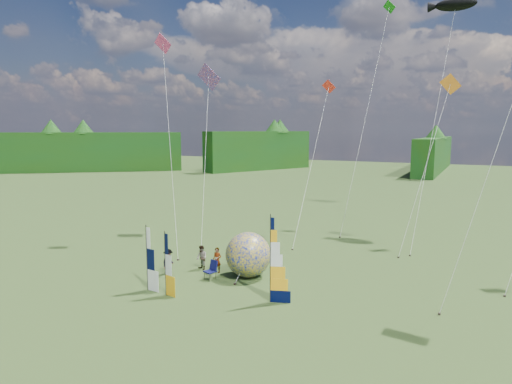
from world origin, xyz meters
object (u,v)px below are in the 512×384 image
at_px(side_banner_far, 147,259).
at_px(kite_whale, 436,107).
at_px(side_banner_left, 165,264).
at_px(spectator_b, 202,258).
at_px(camp_chair, 210,270).
at_px(bol_inflatable, 248,255).
at_px(spectator_c, 168,262).
at_px(feather_banner_main, 270,260).
at_px(spectator_d, 251,257).
at_px(spectator_a, 217,260).

xyz_separation_m(side_banner_far, kite_whale, (12.71, 19.50, 8.89)).
xyz_separation_m(side_banner_left, spectator_b, (-0.77, 4.65, -0.92)).
height_order(camp_chair, kite_whale, kite_whale).
bearing_deg(bol_inflatable, spectator_c, -158.15).
relative_size(feather_banner_main, kite_whale, 0.21).
xyz_separation_m(feather_banner_main, camp_chair, (-4.73, 1.63, -1.66)).
bearing_deg(spectator_c, side_banner_far, -173.58).
height_order(feather_banner_main, camp_chair, feather_banner_main).
relative_size(side_banner_far, camp_chair, 3.08).
bearing_deg(spectator_c, kite_whale, -46.11).
relative_size(side_banner_left, spectator_b, 2.18).
distance_m(spectator_b, camp_chair, 2.11).
bearing_deg(side_banner_left, kite_whale, 72.13).
bearing_deg(kite_whale, side_banner_far, -113.83).
bearing_deg(side_banner_left, spectator_d, 84.55).
bearing_deg(spectator_a, spectator_c, -148.18).
relative_size(spectator_b, camp_chair, 1.35).
xyz_separation_m(bol_inflatable, spectator_a, (-2.13, -0.15, -0.58)).
relative_size(feather_banner_main, side_banner_far, 1.25).
bearing_deg(feather_banner_main, spectator_c, 151.74).
bearing_deg(feather_banner_main, spectator_b, 135.59).
bearing_deg(side_banner_far, spectator_d, 67.49).
bearing_deg(kite_whale, spectator_d, -115.62).
distance_m(side_banner_far, bol_inflatable, 6.06).
relative_size(bol_inflatable, camp_chair, 2.37).
bearing_deg(kite_whale, camp_chair, -113.41).
relative_size(side_banner_left, side_banner_far, 0.95).
bearing_deg(side_banner_left, bol_inflatable, 73.87).
height_order(bol_inflatable, kite_whale, kite_whale).
bearing_deg(kite_whale, spectator_a, -116.63).
bearing_deg(spectator_a, spectator_d, 44.24).
xyz_separation_m(feather_banner_main, spectator_b, (-6.27, 3.06, -1.46)).
xyz_separation_m(side_banner_left, spectator_c, (-2.07, 2.90, -0.90)).
bearing_deg(spectator_c, spectator_a, -63.11).
xyz_separation_m(spectator_b, kite_whale, (12.08, 15.02, 9.90)).
distance_m(side_banner_far, camp_chair, 3.94).
distance_m(spectator_d, camp_chair, 3.27).
distance_m(spectator_c, camp_chair, 2.87).
height_order(spectator_a, spectator_d, spectator_a).
bearing_deg(camp_chair, spectator_a, 123.73).
relative_size(camp_chair, kite_whale, 0.05).
distance_m(spectator_a, spectator_c, 3.02).
relative_size(side_banner_left, spectator_c, 2.12).
distance_m(spectator_a, spectator_d, 2.27).
bearing_deg(spectator_a, feather_banner_main, -33.22).
bearing_deg(spectator_d, spectator_c, 91.21).
relative_size(spectator_a, kite_whale, 0.07).
xyz_separation_m(bol_inflatable, camp_chair, (-1.77, -1.53, -0.80)).
xyz_separation_m(side_banner_far, spectator_d, (3.36, 6.10, -1.01)).
xyz_separation_m(camp_chair, kite_whale, (10.54, 16.45, 10.10)).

